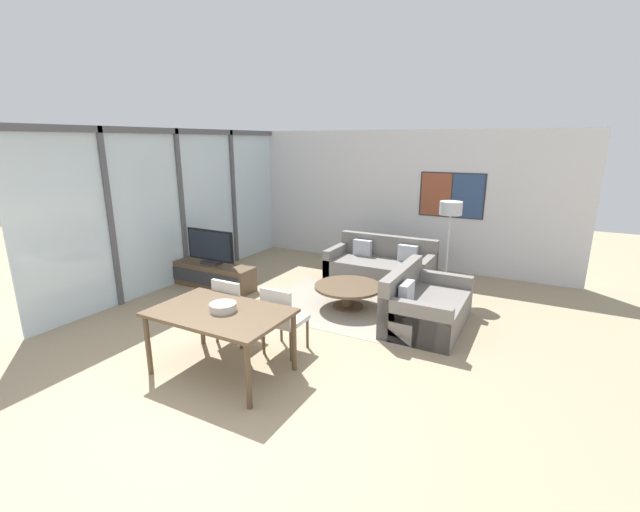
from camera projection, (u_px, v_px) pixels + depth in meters
name	position (u px, v px, depth m)	size (l,w,h in m)	color
ground_plane	(198.00, 405.00, 4.32)	(24.00, 24.00, 0.00)	#9E896B
wall_back	(396.00, 199.00, 8.98)	(7.25, 0.09, 2.80)	silver
window_wall_left	(180.00, 200.00, 7.87)	(0.07, 5.93, 2.80)	silver
area_rug	(348.00, 307.00, 6.87)	(2.61, 1.95, 0.01)	gray
tv_console	(212.00, 275.00, 7.78)	(1.69, 0.45, 0.44)	brown
television	(210.00, 247.00, 7.64)	(1.01, 0.20, 0.63)	#2D2D33
sofa_main	(382.00, 267.00, 8.09)	(1.92, 0.97, 0.82)	slate
sofa_side	(422.00, 307.00, 6.16)	(0.97, 1.57, 0.82)	slate
coffee_table	(348.00, 291.00, 6.80)	(1.08, 1.08, 0.37)	brown
dining_table	(220.00, 317.00, 4.79)	(1.53, 0.97, 0.75)	brown
dining_chair_left	(233.00, 307.00, 5.57)	(0.46, 0.46, 0.88)	beige
dining_chair_centre	(282.00, 316.00, 5.26)	(0.46, 0.46, 0.88)	beige
fruit_bowl	(223.00, 307.00, 4.76)	(0.30, 0.30, 0.09)	#B7B2A8
floor_lamp	(450.00, 215.00, 7.13)	(0.37, 0.37, 1.61)	#2D2D33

